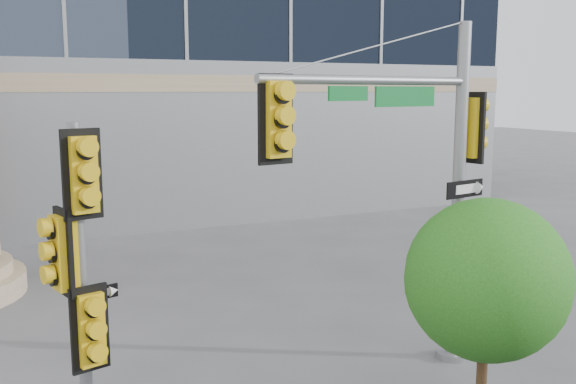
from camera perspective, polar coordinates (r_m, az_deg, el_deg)
name	(u,v)px	position (r m, az deg, el deg)	size (l,w,h in m)	color
main_signal_pole	(417,160)	(11.01, 11.36, 2.84)	(4.72, 1.26, 6.12)	slate
secondary_signal_pole	(80,270)	(8.65, -18.02, -6.63)	(0.84, 0.60, 4.55)	slate
street_tree	(488,286)	(9.20, 17.33, -7.95)	(2.26, 2.21, 3.53)	tan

